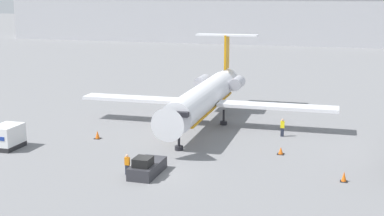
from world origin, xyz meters
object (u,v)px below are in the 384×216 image
(worker_by_wing, at_px, (282,127))
(traffic_cone_right, at_px, (281,151))
(airplane_main, at_px, (205,97))
(traffic_cone_mid, at_px, (344,177))
(traffic_cone_left, at_px, (97,135))
(pushback_tug, at_px, (147,167))
(luggage_cart, at_px, (7,137))
(worker_near_tug, at_px, (127,164))

(worker_by_wing, height_order, traffic_cone_right, worker_by_wing)
(airplane_main, bearing_deg, traffic_cone_mid, -43.40)
(traffic_cone_left, distance_m, traffic_cone_right, 18.45)
(pushback_tug, distance_m, traffic_cone_right, 13.00)
(pushback_tug, bearing_deg, traffic_cone_mid, 10.59)
(worker_by_wing, xyz_separation_m, traffic_cone_left, (-17.76, -6.26, -0.60))
(airplane_main, distance_m, traffic_cone_right, 13.17)
(worker_by_wing, distance_m, traffic_cone_mid, 13.72)
(luggage_cart, relative_size, worker_by_wing, 1.61)
(traffic_cone_left, height_order, traffic_cone_right, traffic_cone_left)
(pushback_tug, height_order, worker_near_tug, worker_near_tug)
(worker_by_wing, bearing_deg, traffic_cone_mid, -62.36)
(worker_by_wing, relative_size, traffic_cone_left, 2.28)
(traffic_cone_left, bearing_deg, worker_near_tug, -51.69)
(airplane_main, height_order, worker_by_wing, airplane_main)
(worker_near_tug, height_order, traffic_cone_right, worker_near_tug)
(traffic_cone_right, bearing_deg, traffic_cone_mid, -45.86)
(airplane_main, relative_size, worker_near_tug, 16.83)
(pushback_tug, height_order, luggage_cart, luggage_cart)
(traffic_cone_right, height_order, traffic_cone_mid, traffic_cone_mid)
(traffic_cone_left, relative_size, traffic_cone_mid, 1.00)
(traffic_cone_mid, bearing_deg, airplane_main, 136.60)
(airplane_main, height_order, luggage_cart, airplane_main)
(pushback_tug, xyz_separation_m, traffic_cone_left, (-8.81, 8.74, -0.22))
(traffic_cone_mid, bearing_deg, worker_by_wing, 117.64)
(airplane_main, height_order, worker_near_tug, airplane_main)
(worker_by_wing, xyz_separation_m, traffic_cone_mid, (6.36, -12.15, -0.60))
(pushback_tug, xyz_separation_m, worker_by_wing, (8.95, 15.01, 0.38))
(worker_near_tug, relative_size, traffic_cone_left, 2.08)
(worker_near_tug, relative_size, traffic_cone_right, 2.49)
(worker_near_tug, bearing_deg, luggage_cart, 165.15)
(pushback_tug, distance_m, traffic_cone_left, 12.41)
(worker_near_tug, bearing_deg, traffic_cone_left, 128.31)
(traffic_cone_left, bearing_deg, worker_by_wing, 19.43)
(luggage_cart, bearing_deg, pushback_tug, -11.68)
(pushback_tug, distance_m, luggage_cart, 15.71)
(worker_near_tug, distance_m, traffic_cone_right, 14.47)
(worker_near_tug, height_order, worker_by_wing, worker_by_wing)
(luggage_cart, bearing_deg, traffic_cone_left, 40.25)
(pushback_tug, relative_size, worker_near_tug, 2.50)
(worker_by_wing, height_order, traffic_cone_left, worker_by_wing)
(airplane_main, distance_m, traffic_cone_mid, 21.17)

